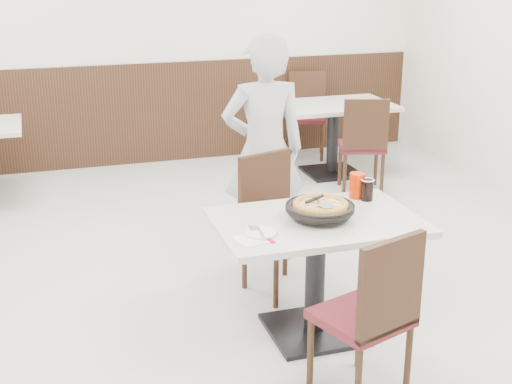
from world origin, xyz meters
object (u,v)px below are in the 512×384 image
object	(u,v)px
main_table	(315,277)
bg_chair_right_far	(307,116)
diner_person	(264,151)
cola_glass	(367,190)
pizza_pan	(320,212)
pizza	(320,207)
bg_chair_right_near	(362,144)
side_plate	(261,233)
bg_table_right	(333,139)
chair_far	(281,227)
chair_near	(361,313)
red_cup	(357,185)

from	to	relation	value
main_table	bg_chair_right_far	distance (m)	3.99
diner_person	cola_glass	bearing A→B (deg)	115.69
pizza_pan	pizza	bearing A→B (deg)	62.46
pizza_pan	bg_chair_right_near	size ratio (longest dim) A/B	0.40
bg_chair_right_far	pizza	bearing A→B (deg)	91.16
main_table	side_plate	bearing A→B (deg)	-161.54
pizza_pan	cola_glass	bearing A→B (deg)	27.87
main_table	bg_table_right	xyz separation A→B (m)	(1.43, 3.04, 0.00)
pizza_pan	pizza	distance (m)	0.04
chair_far	diner_person	size ratio (longest dim) A/B	0.56
bg_table_right	chair_far	bearing A→B (deg)	-120.48
cola_glass	bg_chair_right_far	world-z (taller)	bg_chair_right_far
pizza	bg_table_right	world-z (taller)	pizza
chair_near	diner_person	world-z (taller)	diner_person
side_plate	bg_chair_right_far	bearing A→B (deg)	65.11
bg_table_right	bg_chair_right_far	distance (m)	0.70
chair_near	pizza	xyz separation A→B (m)	(0.05, 0.69, 0.34)
chair_far	bg_chair_right_far	distance (m)	3.43
chair_far	pizza	xyz separation A→B (m)	(0.04, -0.58, 0.34)
cola_glass	diner_person	size ratio (longest dim) A/B	0.08
diner_person	main_table	bearing A→B (deg)	91.64
side_plate	bg_chair_right_near	size ratio (longest dim) A/B	0.18
pizza_pan	diner_person	world-z (taller)	diner_person
main_table	chair_far	size ratio (longest dim) A/B	1.26
side_plate	bg_chair_right_far	xyz separation A→B (m)	(1.79, 3.86, -0.28)
chair_near	red_cup	bearing A→B (deg)	47.87
chair_near	chair_far	size ratio (longest dim) A/B	1.00
pizza	bg_table_right	distance (m)	3.35
diner_person	bg_table_right	world-z (taller)	diner_person
pizza	pizza_pan	bearing A→B (deg)	-117.54
pizza_pan	diner_person	distance (m)	1.17
chair_far	pizza_pan	world-z (taller)	chair_far
chair_near	side_plate	size ratio (longest dim) A/B	5.47
pizza	red_cup	distance (m)	0.44
cola_glass	main_table	bearing A→B (deg)	-153.27
chair_near	diner_person	bearing A→B (deg)	68.81
cola_glass	bg_table_right	bearing A→B (deg)	70.47
chair_near	bg_chair_right_near	size ratio (longest dim) A/B	1.00
chair_near	bg_chair_right_near	world-z (taller)	same
red_cup	diner_person	world-z (taller)	diner_person
chair_near	main_table	bearing A→B (deg)	69.61
pizza	bg_table_right	size ratio (longest dim) A/B	0.28
cola_glass	bg_chair_right_near	world-z (taller)	bg_chair_right_near
main_table	pizza	size ratio (longest dim) A/B	3.58
cola_glass	pizza	bearing A→B (deg)	-154.47
red_cup	main_table	bearing A→B (deg)	-143.86
main_table	red_cup	distance (m)	0.66
side_plate	pizza_pan	bearing A→B (deg)	17.53
main_table	chair_far	world-z (taller)	chair_far
chair_far	bg_table_right	size ratio (longest dim) A/B	0.79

